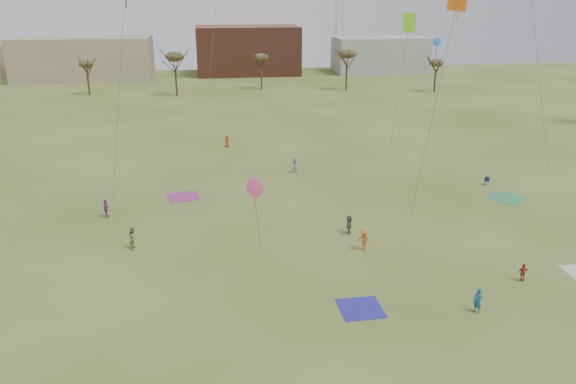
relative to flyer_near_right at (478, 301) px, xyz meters
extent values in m
plane|color=#41591B|center=(-11.14, -2.15, -0.87)|extent=(260.00, 260.00, 0.00)
imported|color=#1E538A|center=(0.00, 0.00, 0.00)|extent=(0.65, 0.75, 1.74)
imported|color=#9B361A|center=(5.23, 3.50, -0.17)|extent=(0.84, 0.40, 1.39)
imported|color=#948D5E|center=(-23.45, 13.21, 0.09)|extent=(0.87, 1.04, 1.91)
imported|color=brown|center=(-5.22, 13.64, -0.03)|extent=(0.89, 1.64, 1.69)
imported|color=#CB6426|center=(-4.86, 10.20, 0.07)|extent=(1.27, 1.39, 1.88)
imported|color=#863887|center=(-26.82, 20.55, 0.01)|extent=(0.55, 1.07, 1.75)
imported|color=#BCBCBC|center=(-7.16, 31.57, 0.02)|extent=(1.08, 0.99, 1.78)
imported|color=#9D3C1A|center=(-14.58, 44.44, -0.10)|extent=(0.87, 0.73, 1.53)
cube|color=#29249C|center=(-7.44, 1.52, -0.87)|extent=(2.90, 2.90, 0.03)
cube|color=#952E76|center=(-19.91, 25.11, -0.87)|extent=(3.63, 3.63, 0.03)
cube|color=#328A59|center=(12.96, 20.03, -0.87)|extent=(4.49, 4.49, 0.03)
cube|color=#161D3D|center=(12.95, 24.21, -0.45)|extent=(0.70, 0.70, 0.04)
cube|color=#161D3D|center=(13.08, 24.40, -0.22)|extent=(0.48, 0.40, 0.44)
cone|color=blue|center=(10.72, 35.78, 13.48)|extent=(0.98, 0.07, 0.98)
cube|color=blue|center=(10.72, 35.78, 12.86)|extent=(0.08, 0.08, 1.60)
cylinder|color=#4C4C51|center=(11.03, 35.61, 6.75)|extent=(0.68, 0.39, 13.45)
cone|color=#E84986|center=(-13.83, 8.45, 5.58)|extent=(1.48, 0.11, 1.48)
cube|color=#E84986|center=(-13.83, 8.45, 4.64)|extent=(0.08, 0.08, 2.43)
cylinder|color=#4C4C51|center=(-13.60, 9.14, 2.81)|extent=(0.52, 1.43, 5.56)
cylinder|color=#4C4C51|center=(18.52, 26.16, 10.61)|extent=(4.04, 2.90, 21.17)
cube|color=#8BE826|center=(6.44, 34.08, 15.81)|extent=(1.17, 1.17, 2.30)
cube|color=#8BE826|center=(6.44, 34.08, 15.00)|extent=(0.08, 0.08, 2.07)
cylinder|color=#4C4C51|center=(5.58, 33.66, 7.92)|extent=(1.78, 0.89, 15.78)
cylinder|color=#4C4C51|center=(-24.87, 21.90, 9.80)|extent=(2.95, 0.83, 19.55)
cylinder|color=#4C4C51|center=(-15.71, 50.58, 13.58)|extent=(3.92, 4.78, 27.11)
cube|color=orange|center=(3.26, 14.69, 17.87)|extent=(0.08, 0.08, 1.95)
cylinder|color=#4C4C51|center=(1.79, 14.16, 9.33)|extent=(2.98, 1.11, 18.60)
cylinder|color=#3A2B1E|center=(-41.14, 89.85, 1.29)|extent=(0.40, 0.40, 4.32)
ellipsoid|color=#473D1E|center=(-41.14, 89.85, 5.47)|extent=(3.02, 3.02, 1.58)
cylinder|color=#3A2B1E|center=(-23.14, 85.85, 1.83)|extent=(0.40, 0.40, 5.40)
ellipsoid|color=#473D1E|center=(-23.14, 85.85, 7.05)|extent=(3.78, 3.78, 1.98)
cylinder|color=#3A2B1E|center=(-5.14, 91.85, 1.47)|extent=(0.40, 0.40, 4.68)
ellipsoid|color=#473D1E|center=(-5.14, 91.85, 6.00)|extent=(3.28, 3.28, 1.72)
cylinder|color=#3A2B1E|center=(12.86, 87.85, 1.77)|extent=(0.40, 0.40, 5.28)
ellipsoid|color=#473D1E|center=(12.86, 87.85, 6.88)|extent=(3.70, 3.70, 1.94)
cylinder|color=#3A2B1E|center=(30.86, 82.85, 1.23)|extent=(0.40, 0.40, 4.20)
ellipsoid|color=#473D1E|center=(30.86, 82.85, 5.29)|extent=(2.94, 2.94, 1.54)
cube|color=#937F60|center=(-46.14, 112.85, 4.13)|extent=(32.00, 14.00, 10.00)
cube|color=brown|center=(-6.14, 117.85, 5.13)|extent=(26.00, 16.00, 12.00)
cube|color=gray|center=(28.86, 115.85, 3.63)|extent=(24.00, 12.00, 9.00)
camera|label=1|loc=(-16.84, -29.52, 18.93)|focal=34.50mm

